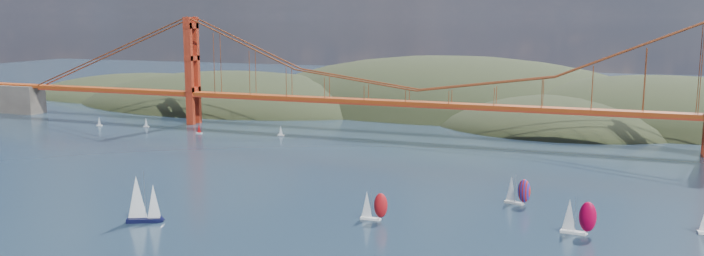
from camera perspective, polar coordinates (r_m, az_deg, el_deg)
name	(u,v)px	position (r m, az deg, el deg)	size (l,w,h in m)	color
headlands	(537,136)	(407.66, 15.16, -0.63)	(725.00, 225.00, 96.00)	black
bridge	(415,68)	(313.98, 5.23, 5.02)	(552.00, 12.00, 55.00)	#91340F
sloop_navy	(142,199)	(194.70, -17.07, -5.70)	(9.82, 7.68, 14.32)	black
racer_0	(373,205)	(188.71, 1.79, -6.45)	(7.65, 3.14, 8.78)	white
racer_1	(578,216)	(185.72, 18.27, -6.99)	(8.85, 3.92, 10.04)	white
racer_rwb	(517,190)	(209.86, 13.57, -5.06)	(8.04, 4.85, 9.01)	silver
distant_boat_0	(99,121)	(372.99, -20.27, 0.54)	(3.00, 2.00, 4.70)	silver
distant_boat_1	(146,122)	(361.77, -16.75, 0.46)	(3.00, 2.00, 4.70)	silver
distant_boat_2	(199,129)	(334.70, -12.60, -0.05)	(3.00, 2.00, 4.70)	silver
distant_boat_3	(281,131)	(322.43, -5.94, -0.22)	(3.00, 2.00, 4.70)	silver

